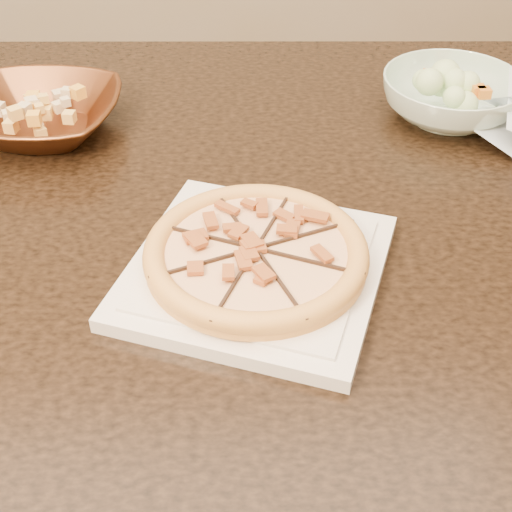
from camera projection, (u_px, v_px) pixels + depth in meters
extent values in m
cube|color=black|center=(177.00, 205.00, 0.95)|extent=(1.60, 1.10, 0.04)
cylinder|color=black|center=(510.00, 222.00, 1.54)|extent=(0.07, 0.07, 0.71)
cube|color=silver|center=(256.00, 270.00, 0.80)|extent=(0.35, 0.35, 0.02)
cube|color=silver|center=(256.00, 263.00, 0.79)|extent=(0.30, 0.30, 0.00)
cylinder|color=#E3A44B|center=(256.00, 257.00, 0.79)|extent=(0.25, 0.25, 0.01)
torus|color=#E3A44B|center=(256.00, 252.00, 0.78)|extent=(0.25, 0.25, 0.02)
cylinder|color=beige|center=(256.00, 252.00, 0.78)|extent=(0.20, 0.20, 0.01)
cube|color=black|center=(256.00, 249.00, 0.78)|extent=(0.09, 0.23, 0.01)
cube|color=black|center=(256.00, 249.00, 0.78)|extent=(0.22, 0.11, 0.01)
cube|color=black|center=(256.00, 249.00, 0.78)|extent=(0.23, 0.09, 0.01)
cube|color=black|center=(256.00, 249.00, 0.78)|extent=(0.11, 0.22, 0.01)
cube|color=#A55023|center=(271.00, 243.00, 0.78)|extent=(0.03, 0.02, 0.00)
cube|color=#A55023|center=(284.00, 232.00, 0.80)|extent=(0.03, 0.03, 0.00)
cube|color=#A55023|center=(288.00, 218.00, 0.82)|extent=(0.03, 0.03, 0.00)
cube|color=#A55023|center=(263.00, 234.00, 0.80)|extent=(0.02, 0.03, 0.00)
cube|color=#A55023|center=(258.00, 221.00, 0.82)|extent=(0.02, 0.03, 0.00)
cube|color=#A55023|center=(243.00, 210.00, 0.83)|extent=(0.02, 0.03, 0.00)
cube|color=#A55023|center=(243.00, 231.00, 0.80)|extent=(0.02, 0.03, 0.00)
cube|color=#A55023|center=(223.00, 225.00, 0.81)|extent=(0.03, 0.03, 0.00)
cube|color=#A55023|center=(197.00, 225.00, 0.81)|extent=(0.03, 0.03, 0.00)
cube|color=#A55023|center=(223.00, 241.00, 0.79)|extent=(0.03, 0.02, 0.00)
cube|color=#A55023|center=(200.00, 247.00, 0.78)|extent=(0.02, 0.02, 0.00)
cube|color=#A55023|center=(236.00, 250.00, 0.77)|extent=(0.03, 0.02, 0.00)
cube|color=#A55023|center=(220.00, 261.00, 0.76)|extent=(0.03, 0.02, 0.00)
cube|color=#A55023|center=(212.00, 277.00, 0.74)|extent=(0.03, 0.03, 0.00)
cube|color=#A55023|center=(244.00, 262.00, 0.76)|extent=(0.02, 0.03, 0.00)
cube|color=#A55023|center=(246.00, 278.00, 0.74)|extent=(0.02, 0.03, 0.00)
cube|color=#A55023|center=(262.00, 293.00, 0.72)|extent=(0.01, 0.02, 0.00)
cube|color=#A55023|center=(268.00, 267.00, 0.75)|extent=(0.02, 0.03, 0.00)
cube|color=#A55023|center=(289.00, 276.00, 0.74)|extent=(0.02, 0.03, 0.00)
cube|color=#A55023|center=(270.00, 254.00, 0.77)|extent=(0.03, 0.03, 0.00)
cube|color=#A55023|center=(293.00, 257.00, 0.77)|extent=(0.03, 0.02, 0.00)
cube|color=#A55023|center=(316.00, 252.00, 0.77)|extent=(0.03, 0.02, 0.00)
cube|color=#A55023|center=(280.00, 245.00, 0.78)|extent=(0.02, 0.02, 0.00)
imported|color=brown|center=(41.00, 115.00, 1.04)|extent=(0.26, 0.26, 0.06)
cube|color=#D3B888|center=(35.00, 89.00, 1.01)|extent=(0.03, 0.03, 0.03)
cube|color=gold|center=(46.00, 87.00, 1.02)|extent=(0.03, 0.03, 0.03)
cube|color=#E2AE51|center=(56.00, 83.00, 1.03)|extent=(0.03, 0.03, 0.03)
cube|color=#D3B888|center=(62.00, 78.00, 1.04)|extent=(0.03, 0.03, 0.03)
cube|color=gold|center=(39.00, 86.00, 1.02)|extent=(0.03, 0.03, 0.03)
cube|color=#E2AE51|center=(43.00, 81.00, 1.03)|extent=(0.03, 0.03, 0.03)
cube|color=#D3B888|center=(42.00, 77.00, 1.04)|extent=(0.03, 0.03, 0.03)
cube|color=gold|center=(35.00, 88.00, 1.01)|extent=(0.03, 0.03, 0.03)
cube|color=#E2AE51|center=(32.00, 84.00, 1.02)|extent=(0.03, 0.03, 0.03)
cube|color=#D3B888|center=(24.00, 81.00, 1.03)|extent=(0.03, 0.03, 0.03)
cube|color=gold|center=(12.00, 81.00, 1.03)|extent=(0.03, 0.03, 0.03)
cube|color=#E2AE51|center=(29.00, 88.00, 1.02)|extent=(0.03, 0.03, 0.03)
cube|color=#D3B888|center=(18.00, 88.00, 1.01)|extent=(0.03, 0.03, 0.03)
cube|color=gold|center=(6.00, 91.00, 1.01)|extent=(0.03, 0.03, 0.03)
cube|color=#E2AE51|center=(33.00, 89.00, 1.01)|extent=(0.03, 0.03, 0.03)
cube|color=#D3B888|center=(23.00, 93.00, 1.00)|extent=(0.03, 0.03, 0.03)
cube|color=gold|center=(16.00, 98.00, 0.99)|extent=(0.03, 0.03, 0.03)
cube|color=#E2AE51|center=(14.00, 104.00, 0.98)|extent=(0.03, 0.03, 0.03)
cube|color=#D3B888|center=(32.00, 93.00, 1.00)|extent=(0.03, 0.03, 0.03)
cube|color=gold|center=(33.00, 98.00, 0.99)|extent=(0.03, 0.03, 0.03)
cube|color=#E2AE51|center=(40.00, 102.00, 0.98)|extent=(0.03, 0.03, 0.03)
cube|color=#D3B888|center=(37.00, 90.00, 1.01)|extent=(0.03, 0.03, 0.03)
cube|color=gold|center=(44.00, 93.00, 1.00)|extent=(0.03, 0.03, 0.03)
cube|color=#E2AE51|center=(56.00, 94.00, 1.00)|extent=(0.03, 0.03, 0.03)
cube|color=#D3B888|center=(69.00, 92.00, 1.01)|extent=(0.03, 0.03, 0.03)
imported|color=silver|center=(451.00, 98.00, 1.07)|extent=(0.27, 0.27, 0.07)
sphere|color=#B7D497|center=(457.00, 66.00, 1.04)|extent=(0.04, 0.04, 0.04)
sphere|color=#B7D497|center=(465.00, 62.00, 1.05)|extent=(0.04, 0.04, 0.04)
sphere|color=#B7D497|center=(457.00, 55.00, 1.07)|extent=(0.04, 0.04, 0.04)
sphere|color=#B7D497|center=(452.00, 63.00, 1.05)|extent=(0.04, 0.04, 0.04)
sphere|color=#B7D497|center=(437.00, 61.00, 1.05)|extent=(0.04, 0.04, 0.04)
sphere|color=#B7D497|center=(455.00, 66.00, 1.04)|extent=(0.04, 0.04, 0.04)
sphere|color=#B7D497|center=(447.00, 70.00, 1.03)|extent=(0.04, 0.04, 0.04)
sphere|color=#B7D497|center=(456.00, 78.00, 1.01)|extent=(0.04, 0.04, 0.04)
sphere|color=#B7D497|center=(462.00, 70.00, 1.03)|extent=(0.04, 0.04, 0.04)
sphere|color=#B7D497|center=(479.00, 71.00, 1.03)|extent=(0.04, 0.04, 0.04)
cube|color=#CC6B1C|center=(468.00, 65.00, 1.06)|extent=(0.02, 0.02, 0.01)
cube|color=#CC6B1C|center=(442.00, 63.00, 1.07)|extent=(0.02, 0.02, 0.01)
cube|color=#CC6B1C|center=(435.00, 73.00, 1.04)|extent=(0.02, 0.02, 0.01)
cube|color=#CC6B1C|center=(457.00, 81.00, 1.02)|extent=(0.02, 0.02, 0.01)
cube|color=#CC6B1C|center=(477.00, 76.00, 1.04)|extent=(0.02, 0.02, 0.01)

